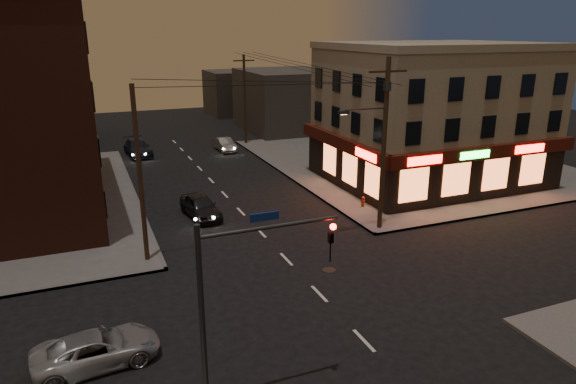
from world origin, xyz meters
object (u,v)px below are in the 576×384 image
suv_cross (97,349)px  sedan_far (138,148)px  fire_hydrant (363,201)px  sedan_mid (225,144)px  sedan_near (200,206)px

suv_cross → sedan_far: 33.08m
sedan_far → fire_hydrant: sedan_far is taller
fire_hydrant → sedan_mid: bearing=101.0°
sedan_mid → suv_cross: bearing=-116.8°
sedan_near → sedan_mid: sedan_near is taller
sedan_near → fire_hydrant: 10.79m
sedan_mid → sedan_far: 8.30m
sedan_near → suv_cross: bearing=-123.9°
sedan_near → fire_hydrant: sedan_near is taller
suv_cross → sedan_far: sedan_far is taller
suv_cross → sedan_far: (5.30, 32.65, 0.13)m
suv_cross → sedan_far: size_ratio=0.86×
sedan_mid → fire_hydrant: bearing=-82.5°
suv_cross → sedan_mid: 34.10m
sedan_mid → fire_hydrant: (3.94, -20.26, -0.11)m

